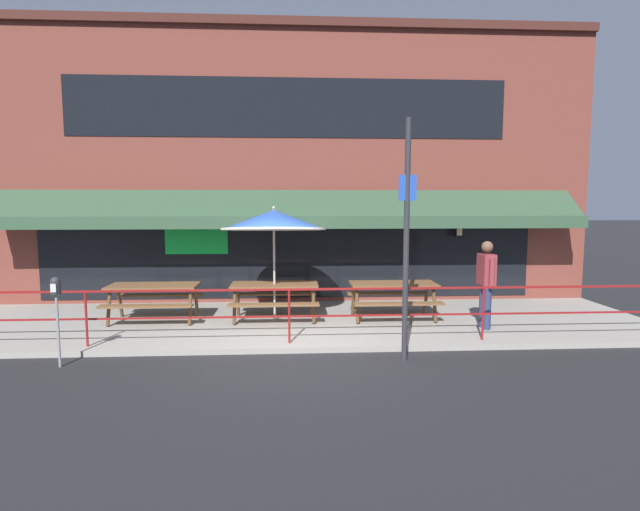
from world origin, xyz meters
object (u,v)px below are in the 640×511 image
patio_umbrella_centre (274,221)px  picnic_table_right (393,290)px  picnic_table_centre (275,291)px  pedestrian_walking (486,280)px  picnic_table_left (154,292)px  street_sign_pole (406,238)px  parking_meter_near (56,294)px

patio_umbrella_centre → picnic_table_right: bearing=0.9°
picnic_table_centre → pedestrian_walking: (4.12, -0.95, 0.35)m
picnic_table_left → pedestrian_walking: size_ratio=1.05×
picnic_table_left → street_sign_pole: 5.46m
picnic_table_right → patio_umbrella_centre: size_ratio=0.76×
picnic_table_right → street_sign_pole: (-0.31, -2.47, 1.28)m
parking_meter_near → street_sign_pole: size_ratio=0.37×
picnic_table_right → patio_umbrella_centre: bearing=-179.1°
picnic_table_left → pedestrian_walking: (6.61, -0.97, 0.35)m
pedestrian_walking → street_sign_pole: bearing=-141.2°
street_sign_pole → picnic_table_right: bearing=82.7°
picnic_table_left → patio_umbrella_centre: size_ratio=0.76×
patio_umbrella_centre → parking_meter_near: patio_umbrella_centre is taller
patio_umbrella_centre → picnic_table_centre: bearing=90.0°
picnic_table_centre → parking_meter_near: 4.15m
picnic_table_centre → pedestrian_walking: size_ratio=1.05×
picnic_table_left → picnic_table_right: bearing=-0.8°
picnic_table_right → picnic_table_centre: bearing=178.9°
picnic_table_left → street_sign_pole: street_sign_pole is taller
picnic_table_left → patio_umbrella_centre: 2.89m
parking_meter_near → street_sign_pole: bearing=0.3°
picnic_table_left → patio_umbrella_centre: bearing=-2.4°
patio_umbrella_centre → street_sign_pole: street_sign_pole is taller
pedestrian_walking → street_sign_pole: street_sign_pole is taller
parking_meter_near → picnic_table_right: bearing=23.5°
parking_meter_near → picnic_table_centre: bearing=38.0°
pedestrian_walking → street_sign_pole: (-1.95, -1.56, 0.93)m
picnic_table_right → pedestrian_walking: 1.90m
patio_umbrella_centre → pedestrian_walking: size_ratio=1.39×
street_sign_pole → parking_meter_near: bearing=-179.7°
picnic_table_right → parking_meter_near: size_ratio=1.27×
picnic_table_right → street_sign_pole: size_ratio=0.47×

